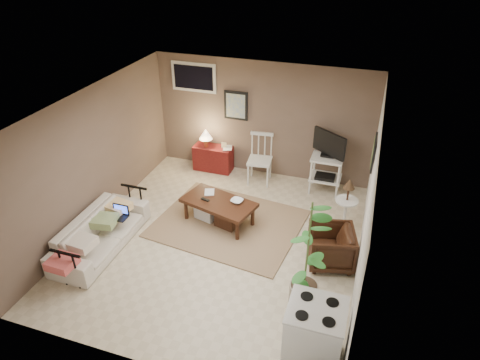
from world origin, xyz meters
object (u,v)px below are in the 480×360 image
(side_table, at_px, (347,199))
(potted_plant, at_px, (307,253))
(spindle_chair, at_px, (260,161))
(sofa, at_px, (100,228))
(tv_stand, at_px, (327,161))
(stove, at_px, (314,335))
(red_console, at_px, (213,156))
(armchair, at_px, (331,245))
(coffee_table, at_px, (218,210))

(side_table, xyz_separation_m, potted_plant, (-0.34, -1.93, 0.30))
(potted_plant, bearing_deg, spindle_chair, 116.20)
(sofa, relative_size, potted_plant, 1.10)
(tv_stand, distance_m, stove, 3.97)
(side_table, height_order, stove, side_table)
(red_console, bearing_deg, sofa, -104.55)
(red_console, relative_size, potted_plant, 0.54)
(red_console, relative_size, tv_stand, 0.74)
(spindle_chair, bearing_deg, tv_stand, 1.26)
(sofa, xyz_separation_m, potted_plant, (3.39, -0.22, 0.55))
(side_table, relative_size, armchair, 1.47)
(tv_stand, height_order, potted_plant, potted_plant)
(tv_stand, xyz_separation_m, armchair, (0.40, -2.11, -0.33))
(spindle_chair, distance_m, side_table, 2.17)
(sofa, bearing_deg, side_table, -65.42)
(red_console, height_order, potted_plant, potted_plant)
(red_console, distance_m, stove, 4.99)
(sofa, distance_m, tv_stand, 4.32)
(spindle_chair, relative_size, tv_stand, 0.80)
(spindle_chair, bearing_deg, stove, -65.47)
(coffee_table, xyz_separation_m, potted_plant, (1.80, -1.45, 0.66))
(spindle_chair, xyz_separation_m, tv_stand, (1.34, 0.03, 0.20))
(coffee_table, bearing_deg, sofa, -142.44)
(coffee_table, bearing_deg, spindle_chair, 79.75)
(armchair, bearing_deg, red_console, -142.22)
(armchair, distance_m, stove, 1.83)
(red_console, bearing_deg, coffee_table, -65.60)
(tv_stand, distance_m, side_table, 1.27)
(red_console, relative_size, side_table, 0.93)
(side_table, xyz_separation_m, stove, (-0.06, -2.77, -0.20))
(coffee_table, height_order, side_table, side_table)
(coffee_table, bearing_deg, stove, -47.79)
(stove, bearing_deg, armchair, 91.48)
(sofa, xyz_separation_m, tv_stand, (3.22, 2.87, 0.30))
(side_table, height_order, armchair, side_table)
(coffee_table, relative_size, spindle_chair, 1.36)
(coffee_table, bearing_deg, red_console, 114.40)
(coffee_table, height_order, tv_stand, tv_stand)
(side_table, distance_m, stove, 2.78)
(spindle_chair, relative_size, armchair, 1.48)
(red_console, bearing_deg, potted_plant, -51.07)
(side_table, relative_size, stove, 1.17)
(tv_stand, bearing_deg, coffee_table, -134.69)
(sofa, relative_size, tv_stand, 1.50)
(sofa, bearing_deg, armchair, -78.15)
(tv_stand, bearing_deg, stove, -83.54)
(side_table, relative_size, potted_plant, 0.59)
(side_table, bearing_deg, armchair, -96.74)
(sofa, bearing_deg, coffee_table, -52.44)
(tv_stand, relative_size, potted_plant, 0.73)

